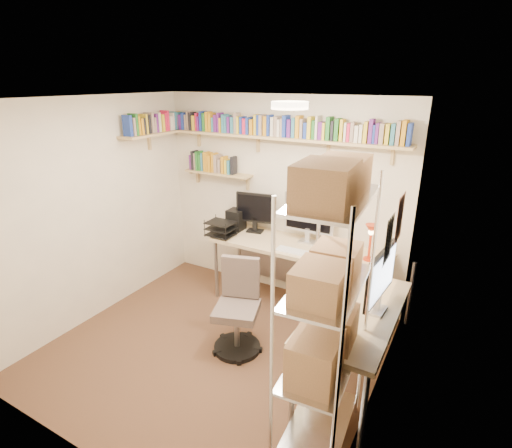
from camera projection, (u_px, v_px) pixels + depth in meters
The scene contains 6 objects.
ground at pixel (214, 348), 4.18m from camera, with size 3.20×3.20×0.00m, color #4C2F20.
room_shell at pixel (209, 208), 3.65m from camera, with size 3.24×3.04×2.52m.
wall_shelves at pixel (243, 135), 4.74m from camera, with size 3.12×1.09×0.80m.
corner_desk at pixel (300, 257), 4.40m from camera, with size 2.44×2.08×1.42m.
office_chair at pixel (238, 313), 4.08m from camera, with size 0.54×0.55×0.97m.
wire_rack at pixel (327, 286), 2.61m from camera, with size 0.50×0.93×2.23m.
Camera 1 is at (2.09, -2.82, 2.66)m, focal length 28.00 mm.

